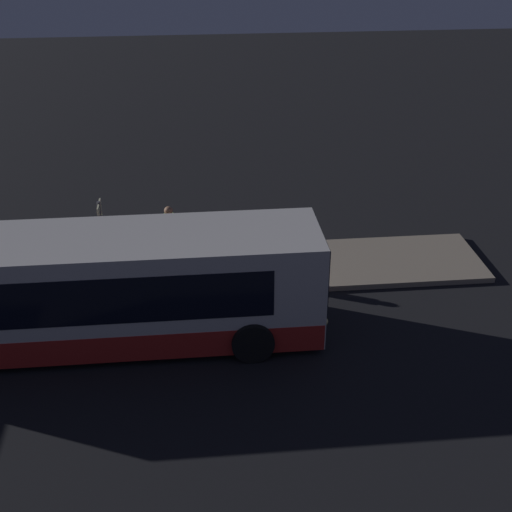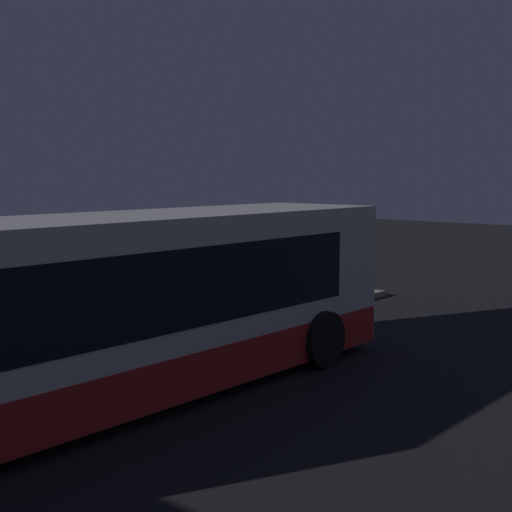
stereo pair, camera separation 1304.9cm
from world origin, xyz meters
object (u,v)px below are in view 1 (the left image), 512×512
sign_post (102,232)px  passenger_waiting (232,246)px  passenger_boarding (135,242)px  bus_lead (93,292)px  passenger_with_bags (170,231)px  suitcase (153,243)px

sign_post → passenger_waiting: bearing=3.0°
passenger_waiting → passenger_boarding: bearing=48.1°
bus_lead → passenger_with_bags: bearing=64.6°
bus_lead → passenger_boarding: 3.18m
passenger_boarding → suitcase: bearing=1.1°
passenger_waiting → suitcase: passenger_waiting is taller
passenger_boarding → passenger_waiting: bearing=-76.7°
passenger_waiting → suitcase: size_ratio=2.00×
passenger_with_bags → passenger_waiting: bearing=103.0°
passenger_with_bags → passenger_boarding: bearing=-6.6°
suitcase → bus_lead: bearing=-106.0°
passenger_waiting → passenger_with_bags: passenger_with_bags is taller
passenger_boarding → passenger_waiting: size_ratio=1.13×
bus_lead → sign_post: bus_lead is taller
bus_lead → passenger_with_bags: size_ratio=6.47×
bus_lead → sign_post: size_ratio=4.48×
suitcase → passenger_with_bags: bearing=-45.5°
passenger_with_bags → suitcase: passenger_with_bags is taller
passenger_with_bags → suitcase: bearing=-91.8°
passenger_with_bags → suitcase: 1.02m
bus_lead → passenger_waiting: bus_lead is taller
bus_lead → passenger_waiting: (3.60, 2.83, -0.37)m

